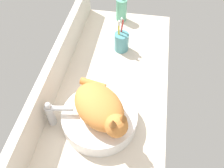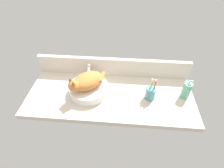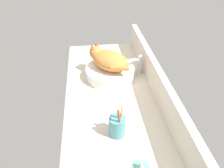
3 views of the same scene
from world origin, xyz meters
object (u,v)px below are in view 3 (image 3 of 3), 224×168
Objects in this scene: faucet at (138,64)px; toothbrush_cup at (117,126)px; cat at (108,59)px; sink_basin at (110,73)px.

faucet is 55.89cm from toothbrush_cup.
toothbrush_cup is at bearing -1.35° from cat.
toothbrush_cup is at bearing -22.18° from faucet.
faucet is (-1.85, 19.92, -5.42)cm from cat.
sink_basin is 49.03cm from toothbrush_cup.
faucet is 0.73× the size of toothbrush_cup.
faucet is at bearing 95.30° from cat.
toothbrush_cup reaches higher than faucet.
faucet is (-2.78, 18.91, 3.82)cm from sink_basin.
toothbrush_cup is (49.88, -1.17, -7.40)cm from cat.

